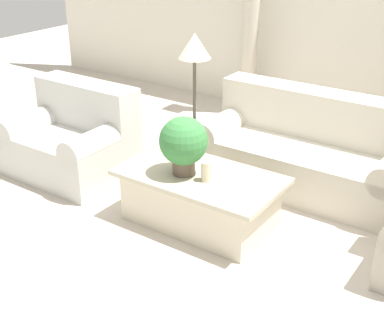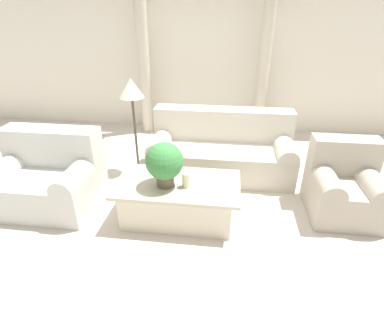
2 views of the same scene
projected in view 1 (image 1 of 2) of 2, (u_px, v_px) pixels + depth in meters
The scene contains 8 objects.
ground_plane at pixel (232, 209), 4.96m from camera, with size 16.00×16.00×0.00m, color beige.
sofa_long at pixel (307, 151), 5.27m from camera, with size 2.05×0.92×0.92m.
loveseat at pixel (74, 138), 5.55m from camera, with size 1.21×0.92×0.92m.
coffee_table at pixel (200, 198), 4.65m from camera, with size 1.40×0.79×0.47m.
potted_plant at pixel (183, 143), 4.45m from camera, with size 0.41×0.41×0.51m.
pillar_candle at pixel (206, 171), 4.41m from camera, with size 0.09×0.09×0.17m.
floor_lamp at pixel (195, 56), 5.49m from camera, with size 0.34×0.34×1.39m.
column_left at pixel (251, 11), 6.81m from camera, with size 0.30×0.30×2.65m.
Camera 1 is at (2.15, -3.75, 2.49)m, focal length 50.00 mm.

